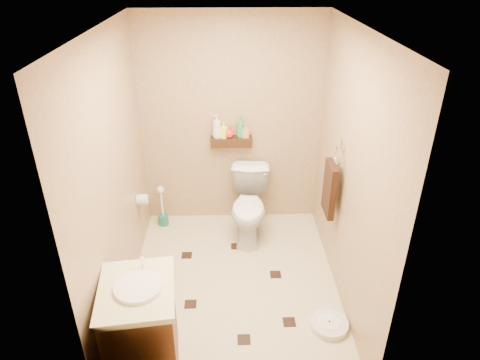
{
  "coord_description": "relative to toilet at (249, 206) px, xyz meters",
  "views": [
    {
      "loc": [
        -0.03,
        -3.21,
        2.89
      ],
      "look_at": [
        0.07,
        0.25,
        1.03
      ],
      "focal_mm": 32.0,
      "sensor_mm": 36.0,
      "label": 1
    }
  ],
  "objects": [
    {
      "name": "ground",
      "position": [
        -0.19,
        -0.83,
        -0.38
      ],
      "size": [
        2.5,
        2.5,
        0.0
      ],
      "primitive_type": "plane",
      "color": "beige",
      "rests_on": "ground"
    },
    {
      "name": "wall_back",
      "position": [
        -0.19,
        0.42,
        0.82
      ],
      "size": [
        2.0,
        0.04,
        2.4
      ],
      "primitive_type": "cube",
      "color": "tan",
      "rests_on": "ground"
    },
    {
      "name": "wall_front",
      "position": [
        -0.19,
        -2.08,
        0.82
      ],
      "size": [
        2.0,
        0.04,
        2.4
      ],
      "primitive_type": "cube",
      "color": "tan",
      "rests_on": "ground"
    },
    {
      "name": "wall_left",
      "position": [
        -1.19,
        -0.83,
        0.82
      ],
      "size": [
        0.04,
        2.5,
        2.4
      ],
      "primitive_type": "cube",
      "color": "tan",
      "rests_on": "ground"
    },
    {
      "name": "wall_right",
      "position": [
        0.81,
        -0.83,
        0.82
      ],
      "size": [
        0.04,
        2.5,
        2.4
      ],
      "primitive_type": "cube",
      "color": "tan",
      "rests_on": "ground"
    },
    {
      "name": "ceiling",
      "position": [
        -0.19,
        -0.83,
        2.02
      ],
      "size": [
        2.0,
        2.5,
        0.02
      ],
      "primitive_type": "cube",
      "color": "white",
      "rests_on": "wall_back"
    },
    {
      "name": "wall_shelf",
      "position": [
        -0.19,
        0.34,
        0.64
      ],
      "size": [
        0.46,
        0.14,
        0.1
      ],
      "primitive_type": "cube",
      "color": "#391E0F",
      "rests_on": "wall_back"
    },
    {
      "name": "floor_accents",
      "position": [
        -0.17,
        -0.87,
        -0.38
      ],
      "size": [
        1.09,
        1.4,
        0.01
      ],
      "color": "black",
      "rests_on": "ground"
    },
    {
      "name": "toilet",
      "position": [
        0.0,
        0.0,
        0.0
      ],
      "size": [
        0.48,
        0.78,
        0.76
      ],
      "primitive_type": "imported",
      "rotation": [
        0.0,
        0.0,
        -0.08
      ],
      "color": "white",
      "rests_on": "ground"
    },
    {
      "name": "vanity",
      "position": [
        -0.89,
        -1.73,
        0.03
      ],
      "size": [
        0.61,
        0.71,
        0.91
      ],
      "rotation": [
        0.0,
        0.0,
        0.12
      ],
      "color": "brown",
      "rests_on": "ground"
    },
    {
      "name": "bathroom_scale",
      "position": [
        0.63,
        -1.4,
        -0.35
      ],
      "size": [
        0.36,
        0.36,
        0.07
      ],
      "rotation": [
        0.0,
        0.0,
        -0.12
      ],
      "color": "silver",
      "rests_on": "ground"
    },
    {
      "name": "toilet_brush",
      "position": [
        -1.01,
        0.24,
        -0.2
      ],
      "size": [
        0.12,
        0.12,
        0.52
      ],
      "color": "#19655C",
      "rests_on": "ground"
    },
    {
      "name": "towel_ring",
      "position": [
        0.72,
        -0.58,
        0.56
      ],
      "size": [
        0.12,
        0.3,
        0.76
      ],
      "color": "silver",
      "rests_on": "wall_right"
    },
    {
      "name": "toilet_paper",
      "position": [
        -1.13,
        -0.18,
        0.22
      ],
      "size": [
        0.12,
        0.11,
        0.12
      ],
      "color": "silver",
      "rests_on": "wall_left"
    },
    {
      "name": "bottle_a",
      "position": [
        -0.35,
        0.34,
        0.82
      ],
      "size": [
        0.15,
        0.15,
        0.27
      ],
      "primitive_type": "imported",
      "rotation": [
        0.0,
        0.0,
        5.42
      ],
      "color": "silver",
      "rests_on": "wall_shelf"
    },
    {
      "name": "bottle_b",
      "position": [
        -0.27,
        0.34,
        0.78
      ],
      "size": [
        0.11,
        0.11,
        0.18
      ],
      "primitive_type": "imported",
      "rotation": [
        0.0,
        0.0,
        1.01
      ],
      "color": "#EDFF35",
      "rests_on": "wall_shelf"
    },
    {
      "name": "bottle_c",
      "position": [
        -0.21,
        0.34,
        0.75
      ],
      "size": [
        0.14,
        0.14,
        0.13
      ],
      "primitive_type": "imported",
      "rotation": [
        0.0,
        0.0,
        2.52
      ],
      "color": "red",
      "rests_on": "wall_shelf"
    },
    {
      "name": "bottle_d",
      "position": [
        -0.09,
        0.34,
        0.81
      ],
      "size": [
        0.12,
        0.12,
        0.24
      ],
      "primitive_type": "imported",
      "rotation": [
        0.0,
        0.0,
        2.73
      ],
      "color": "#2C8650",
      "rests_on": "wall_shelf"
    },
    {
      "name": "bottle_e",
      "position": [
        -0.04,
        0.34,
        0.77
      ],
      "size": [
        0.09,
        0.08,
        0.16
      ],
      "primitive_type": "imported",
      "rotation": [
        0.0,
        0.0,
        4.9
      ],
      "color": "#D18945",
      "rests_on": "wall_shelf"
    }
  ]
}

